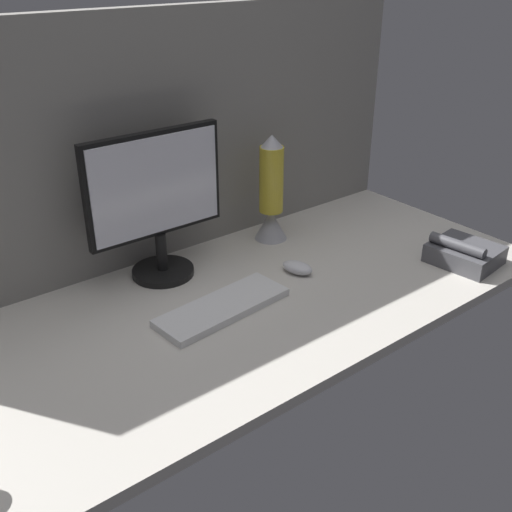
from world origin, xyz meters
TOP-DOWN VIEW (x-y plane):
  - ground_plane at (0.00, 0.00)cm, footprint 180.00×80.00cm
  - cubicle_wall_back at (0.00, 37.50)cm, footprint 180.00×5.00cm
  - monitor at (-8.78, 25.13)cm, footprint 40.97×18.00cm
  - keyboard at (-6.64, -2.51)cm, footprint 37.98×16.14cm
  - mouse at (22.61, 0.85)cm, footprint 8.20×10.83cm
  - lava_lamp at (31.73, 24.18)cm, footprint 10.59×10.59cm
  - desk_phone at (66.31, -25.41)cm, footprint 19.09×20.84cm

SIDE VIEW (x-z plane):
  - ground_plane at x=0.00cm, z-range -3.00..0.00cm
  - keyboard at x=-6.64cm, z-range 0.00..2.00cm
  - mouse at x=22.61cm, z-range 0.00..3.40cm
  - desk_phone at x=66.31cm, z-range -1.21..7.59cm
  - lava_lamp at x=31.73cm, z-range -2.79..31.88cm
  - monitor at x=-8.78cm, z-range 2.18..44.45cm
  - cubicle_wall_back at x=0.00cm, z-range 0.00..71.66cm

